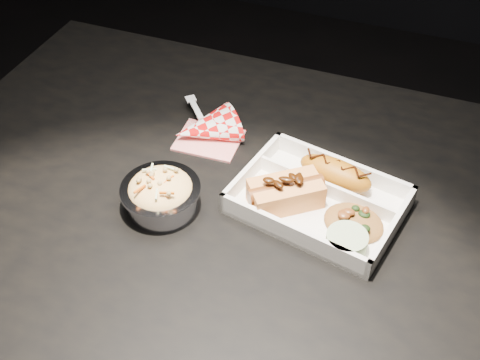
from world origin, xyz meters
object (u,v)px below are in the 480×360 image
Objects in this scene: foil_coleslaw_cup at (161,193)px; fried_pastry at (335,173)px; food_tray at (318,202)px; hotdog at (286,191)px; napkin_fork at (206,129)px; dining_table at (258,241)px.

fried_pastry is at bearing 30.58° from foil_coleslaw_cup.
hotdog is at bearing -149.23° from food_tray.
napkin_fork is at bearing 169.79° from fried_pastry.
foil_coleslaw_cup is 0.80× the size of napkin_fork.
napkin_fork is at bearing 91.61° from foil_coleslaw_cup.
napkin_fork is at bearing 139.39° from dining_table.
food_tray is at bearing 26.23° from napkin_fork.
fried_pastry reaches higher than food_tray.
foil_coleslaw_cup is (-0.24, -0.14, 0.00)m from fried_pastry.
napkin_fork reaches higher than dining_table.
dining_table is 7.77× the size of napkin_fork.
hotdog reaches higher than dining_table.
hotdog is (-0.05, -0.02, 0.02)m from food_tray.
food_tray is 0.25m from foil_coleslaw_cup.
foil_coleslaw_cup is (-0.18, -0.07, -0.00)m from hotdog.
fried_pastry is 0.09m from hotdog.
dining_table is at bearing 8.41° from napkin_fork.
food_tray is 0.06m from hotdog.
dining_table is 0.13m from hotdog.
foil_coleslaw_cup reaches higher than dining_table.
napkin_fork is (-0.18, 0.12, -0.02)m from hotdog.
napkin_fork is (-0.15, 0.12, 0.11)m from dining_table.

